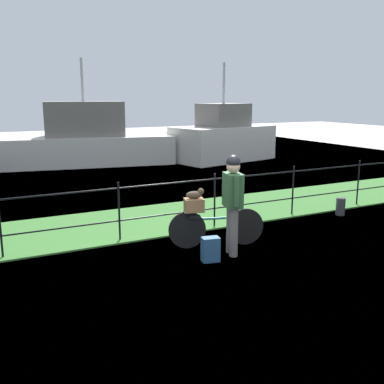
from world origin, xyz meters
The scene contains 12 objects.
ground_plane centered at (0.00, 0.00, 0.00)m, with size 60.00×60.00×0.00m, color #B2ADA3.
grass_strip centered at (0.00, 2.89, 0.01)m, with size 27.00×2.40×0.03m, color #38702D.
harbor_water centered at (0.00, 9.20, 0.00)m, with size 30.00×30.00×0.00m, color slate.
iron_fence centered at (0.00, 1.88, 0.64)m, with size 18.04×0.04×1.10m.
bicycle_main centered at (0.41, 0.82, 0.35)m, with size 1.65×0.52×0.66m.
wooden_crate centered at (0.03, 0.93, 0.77)m, with size 0.32×0.25×0.22m, color olive.
terrier_dog centered at (0.06, 0.92, 0.96)m, with size 0.32×0.21×0.18m.
cyclist_person centered at (0.44, 0.34, 1.00)m, with size 0.36×0.52×1.68m.
backpack_on_paving centered at (-0.04, 0.21, 0.20)m, with size 0.28×0.18×0.40m, color #28517A.
mooring_bollard centered at (3.96, 1.38, 0.19)m, with size 0.20×0.20×0.39m, color #38383D.
moored_boat_near centered at (0.87, 11.61, 0.87)m, with size 6.91×3.45×4.00m.
moored_boat_far centered at (6.18, 10.12, 0.89)m, with size 4.54×2.93×3.90m.
Camera 1 is at (-3.46, -5.75, 2.61)m, focal length 42.19 mm.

